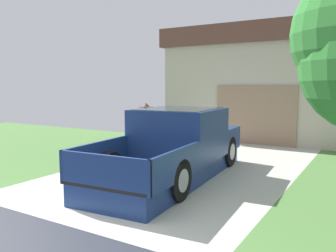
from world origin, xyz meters
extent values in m
cube|color=#B6B8AB|center=(0.00, 4.50, -0.03)|extent=(5.20, 9.00, 0.06)
cube|color=navy|center=(0.08, 3.21, 0.21)|extent=(2.07, 5.30, 0.42)
cube|color=navy|center=(0.05, 3.66, 1.01)|extent=(1.98, 2.09, 1.19)
cube|color=#1E2833|center=(0.05, 3.66, 1.37)|extent=(1.75, 1.92, 0.50)
cube|color=navy|center=(-0.07, 5.22, 0.72)|extent=(1.93, 1.29, 0.60)
cube|color=black|center=(0.19, 1.65, 0.45)|extent=(1.99, 2.20, 0.06)
cube|color=navy|center=(-0.70, 1.59, 0.72)|extent=(0.21, 2.07, 0.61)
cube|color=navy|center=(1.08, 1.72, 0.72)|extent=(0.21, 2.07, 0.61)
cube|color=navy|center=(0.26, 0.65, 0.72)|extent=(1.85, 0.19, 0.61)
cube|color=black|center=(-1.02, 4.27, 1.27)|extent=(0.11, 0.19, 0.20)
cylinder|color=black|center=(-0.85, 4.99, 0.40)|extent=(0.32, 0.82, 0.80)
cylinder|color=#9E9EA3|center=(-0.85, 4.99, 0.40)|extent=(0.31, 0.46, 0.44)
cylinder|color=black|center=(0.74, 5.10, 0.40)|extent=(0.32, 0.82, 0.80)
cylinder|color=#9E9EA3|center=(0.74, 5.10, 0.40)|extent=(0.31, 0.46, 0.44)
cylinder|color=black|center=(-0.61, 1.80, 0.40)|extent=(0.32, 0.82, 0.80)
cylinder|color=#9E9EA3|center=(-0.61, 1.80, 0.40)|extent=(0.31, 0.46, 0.44)
cylinder|color=black|center=(0.97, 1.92, 0.40)|extent=(0.32, 0.82, 0.80)
cylinder|color=#9E9EA3|center=(0.97, 1.92, 0.40)|extent=(0.31, 0.46, 0.44)
cylinder|color=brown|center=(-1.34, 4.18, 0.45)|extent=(0.14, 0.14, 0.91)
cylinder|color=brown|center=(-1.08, 3.95, 0.45)|extent=(0.14, 0.14, 0.91)
cylinder|color=#3870B2|center=(-1.21, 4.07, 1.15)|extent=(0.31, 0.31, 0.55)
cylinder|color=tan|center=(-1.34, 4.19, 1.12)|extent=(0.09, 0.09, 0.55)
cylinder|color=tan|center=(-1.07, 3.95, 1.12)|extent=(0.09, 0.09, 0.55)
sphere|color=tan|center=(-1.21, 4.07, 1.55)|extent=(0.20, 0.20, 0.20)
cylinder|color=brown|center=(-1.21, 4.07, 1.59)|extent=(0.43, 0.43, 0.01)
cone|color=brown|center=(-1.21, 4.07, 1.65)|extent=(0.21, 0.21, 0.11)
cube|color=beige|center=(-0.98, 3.77, 0.11)|extent=(0.38, 0.16, 0.21)
torus|color=beige|center=(-0.98, 3.77, 0.26)|extent=(0.34, 0.02, 0.34)
cube|color=#BBB19B|center=(1.49, 12.26, 1.87)|extent=(10.17, 6.62, 3.74)
cube|color=brown|center=(1.49, 12.26, 4.12)|extent=(10.57, 6.88, 0.76)
cube|color=#93755B|center=(0.30, 8.92, 1.08)|extent=(2.98, 0.06, 2.16)
cube|color=navy|center=(-3.68, 7.55, 0.55)|extent=(0.58, 0.68, 0.93)
cube|color=navy|center=(-3.68, 7.55, 1.07)|extent=(0.60, 0.71, 0.10)
cylinder|color=black|center=(-3.90, 7.27, 0.09)|extent=(0.05, 0.18, 0.18)
cylinder|color=black|center=(-3.46, 7.27, 0.09)|extent=(0.05, 0.18, 0.18)
camera|label=1|loc=(4.08, -3.61, 2.16)|focal=37.04mm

